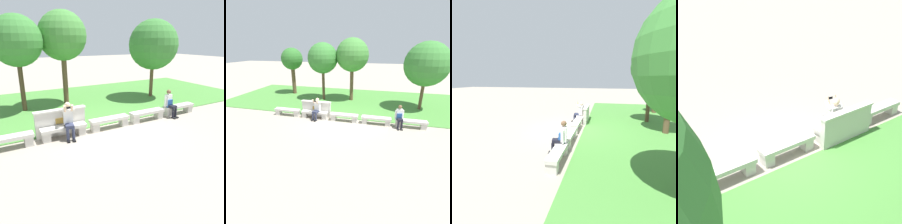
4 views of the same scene
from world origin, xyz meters
TOP-DOWN VIEW (x-y plane):
  - ground_plane at (0.00, 0.00)m, footprint 80.00×80.00m
  - grass_strip at (0.00, 4.38)m, footprint 21.26×8.00m
  - bench_main at (-3.79, 0.00)m, footprint 1.68×0.40m
  - bench_near at (-1.90, 0.00)m, footprint 1.68×0.40m
  - bench_mid at (-0.00, 0.00)m, footprint 1.68×0.40m
  - bench_far at (1.90, 0.00)m, footprint 1.68×0.40m
  - bench_end at (3.79, 0.00)m, footprint 1.68×0.40m
  - backrest_wall_with_plaque at (-1.90, 0.34)m, footprint 1.93×0.24m
  - person_photographer at (-1.72, -0.08)m, footprint 0.52×0.76m
  - person_distant at (3.14, -0.07)m, footprint 0.47×0.71m
  - backpack at (3.12, -0.03)m, footprint 0.28×0.24m
  - tree_behind_wall at (-6.05, 5.32)m, footprint 1.91×1.91m
  - tree_left_background at (-2.68, 4.08)m, footprint 2.38×2.38m
  - tree_right_background at (-0.38, 4.47)m, footprint 2.55×2.55m
  - tree_far_back at (4.78, 3.39)m, footprint 2.91×2.91m

SIDE VIEW (x-z plane):
  - ground_plane at x=0.00m, z-range 0.00..0.00m
  - grass_strip at x=0.00m, z-range 0.00..0.03m
  - bench_main at x=-3.79m, z-range 0.07..0.52m
  - bench_near at x=-1.90m, z-range 0.07..0.52m
  - bench_mid at x=0.00m, z-range 0.07..0.52m
  - bench_far at x=1.90m, z-range 0.07..0.52m
  - bench_end at x=3.79m, z-range 0.07..0.52m
  - backrest_wall_with_plaque at x=-1.90m, z-range 0.01..1.02m
  - backpack at x=3.12m, z-range 0.41..0.84m
  - person_distant at x=3.14m, z-range 0.04..1.30m
  - person_photographer at x=-1.72m, z-range 0.08..1.40m
  - tree_behind_wall at x=-6.05m, z-range 1.04..5.21m
  - tree_far_back at x=4.78m, z-range 0.84..5.45m
  - tree_left_background at x=-2.68m, z-range 1.08..5.66m
  - tree_right_background at x=-0.38m, z-range 1.15..6.06m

